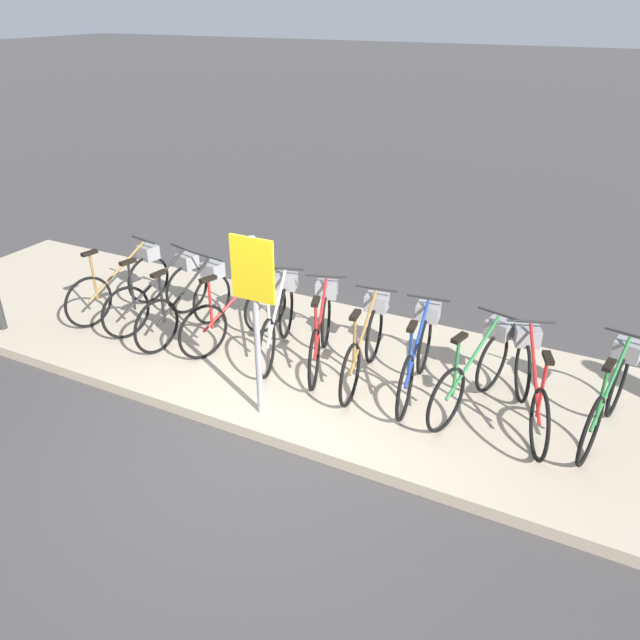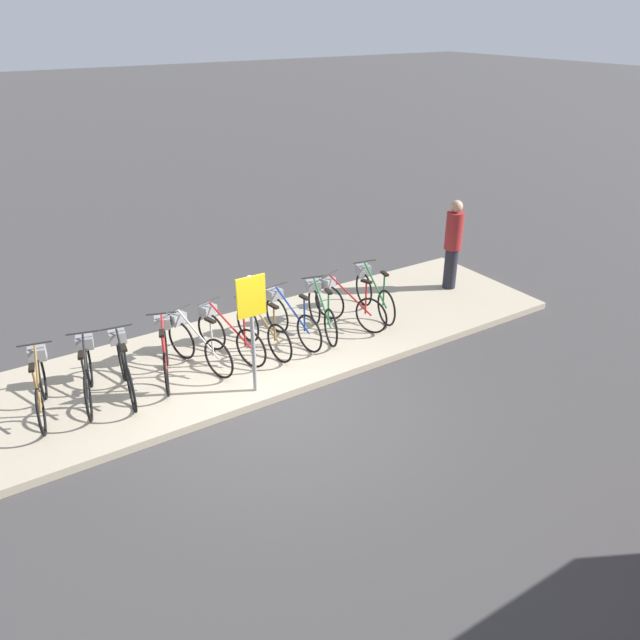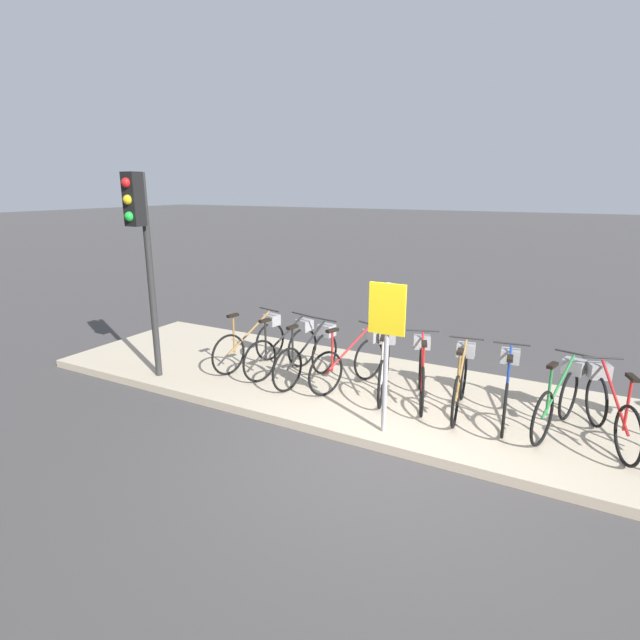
{
  "view_description": "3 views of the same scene",
  "coord_description": "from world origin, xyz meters",
  "px_view_note": "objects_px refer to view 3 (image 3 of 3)",
  "views": [
    {
      "loc": [
        2.71,
        -4.0,
        3.79
      ],
      "look_at": [
        -0.05,
        1.46,
        0.63
      ],
      "focal_mm": 35.0,
      "sensor_mm": 36.0,
      "label": 1
    },
    {
      "loc": [
        -3.56,
        -6.82,
        5.23
      ],
      "look_at": [
        1.25,
        0.67,
        0.76
      ],
      "focal_mm": 35.0,
      "sensor_mm": 36.0,
      "label": 2
    },
    {
      "loc": [
        1.84,
        -4.93,
        3.02
      ],
      "look_at": [
        -1.21,
        0.67,
        1.3
      ],
      "focal_mm": 28.0,
      "sensor_mm": 36.0,
      "label": 3
    }
  ],
  "objects_px": {
    "parked_bicycle_6": "(461,379)",
    "parked_bicycle_7": "(507,386)",
    "parked_bicycle_4": "(385,364)",
    "parked_bicycle_5": "(422,370)",
    "traffic_light": "(140,233)",
    "parked_bicycle_2": "(311,353)",
    "parked_bicycle_1": "(286,347)",
    "sign_post": "(386,333)",
    "parked_bicycle_3": "(353,358)",
    "parked_bicycle_8": "(560,396)",
    "parked_bicycle_9": "(609,406)",
    "parked_bicycle_0": "(254,341)"
  },
  "relations": [
    {
      "from": "parked_bicycle_1",
      "to": "parked_bicycle_9",
      "type": "bearing_deg",
      "value": -0.77
    },
    {
      "from": "parked_bicycle_6",
      "to": "traffic_light",
      "type": "xyz_separation_m",
      "value": [
        -4.47,
        -1.15,
        1.8
      ]
    },
    {
      "from": "parked_bicycle_0",
      "to": "parked_bicycle_8",
      "type": "height_order",
      "value": "same"
    },
    {
      "from": "parked_bicycle_0",
      "to": "parked_bicycle_1",
      "type": "height_order",
      "value": "same"
    },
    {
      "from": "parked_bicycle_0",
      "to": "parked_bicycle_4",
      "type": "xyz_separation_m",
      "value": [
        2.29,
        0.0,
        0.0
      ]
    },
    {
      "from": "parked_bicycle_0",
      "to": "parked_bicycle_5",
      "type": "bearing_deg",
      "value": 0.37
    },
    {
      "from": "parked_bicycle_5",
      "to": "sign_post",
      "type": "relative_size",
      "value": 0.81
    },
    {
      "from": "parked_bicycle_8",
      "to": "parked_bicycle_9",
      "type": "distance_m",
      "value": 0.52
    },
    {
      "from": "parked_bicycle_3",
      "to": "parked_bicycle_4",
      "type": "relative_size",
      "value": 0.99
    },
    {
      "from": "parked_bicycle_3",
      "to": "parked_bicycle_6",
      "type": "xyz_separation_m",
      "value": [
        1.6,
        -0.05,
        0.0
      ]
    },
    {
      "from": "parked_bicycle_1",
      "to": "parked_bicycle_2",
      "type": "xyz_separation_m",
      "value": [
        0.5,
        -0.1,
        0.0
      ]
    },
    {
      "from": "parked_bicycle_8",
      "to": "parked_bicycle_4",
      "type": "bearing_deg",
      "value": 178.32
    },
    {
      "from": "parked_bicycle_4",
      "to": "parked_bicycle_2",
      "type": "bearing_deg",
      "value": -174.03
    },
    {
      "from": "parked_bicycle_0",
      "to": "sign_post",
      "type": "bearing_deg",
      "value": -22.8
    },
    {
      "from": "parked_bicycle_7",
      "to": "parked_bicycle_8",
      "type": "bearing_deg",
      "value": -2.77
    },
    {
      "from": "parked_bicycle_0",
      "to": "parked_bicycle_1",
      "type": "xyz_separation_m",
      "value": [
        0.64,
        -0.02,
        0.0
      ]
    },
    {
      "from": "parked_bicycle_5",
      "to": "parked_bicycle_0",
      "type": "bearing_deg",
      "value": -179.63
    },
    {
      "from": "parked_bicycle_1",
      "to": "parked_bicycle_5",
      "type": "height_order",
      "value": "same"
    },
    {
      "from": "parked_bicycle_4",
      "to": "parked_bicycle_5",
      "type": "bearing_deg",
      "value": 1.47
    },
    {
      "from": "parked_bicycle_3",
      "to": "parked_bicycle_5",
      "type": "height_order",
      "value": "same"
    },
    {
      "from": "sign_post",
      "to": "parked_bicycle_4",
      "type": "bearing_deg",
      "value": 111.13
    },
    {
      "from": "parked_bicycle_4",
      "to": "parked_bicycle_9",
      "type": "relative_size",
      "value": 1.02
    },
    {
      "from": "parked_bicycle_0",
      "to": "parked_bicycle_1",
      "type": "relative_size",
      "value": 1.01
    },
    {
      "from": "parked_bicycle_1",
      "to": "parked_bicycle_5",
      "type": "xyz_separation_m",
      "value": [
        2.2,
        0.03,
        0.0
      ]
    },
    {
      "from": "parked_bicycle_0",
      "to": "parked_bicycle_4",
      "type": "relative_size",
      "value": 1.02
    },
    {
      "from": "parked_bicycle_3",
      "to": "traffic_light",
      "type": "xyz_separation_m",
      "value": [
        -2.87,
        -1.2,
        1.8
      ]
    },
    {
      "from": "parked_bicycle_5",
      "to": "parked_bicycle_6",
      "type": "height_order",
      "value": "same"
    },
    {
      "from": "parked_bicycle_5",
      "to": "sign_post",
      "type": "height_order",
      "value": "sign_post"
    },
    {
      "from": "parked_bicycle_1",
      "to": "parked_bicycle_4",
      "type": "distance_m",
      "value": 1.66
    },
    {
      "from": "parked_bicycle_3",
      "to": "parked_bicycle_4",
      "type": "bearing_deg",
      "value": 1.55
    },
    {
      "from": "parked_bicycle_7",
      "to": "parked_bicycle_0",
      "type": "bearing_deg",
      "value": 179.52
    },
    {
      "from": "parked_bicycle_6",
      "to": "parked_bicycle_7",
      "type": "bearing_deg",
      "value": 2.5
    },
    {
      "from": "parked_bicycle_9",
      "to": "traffic_light",
      "type": "height_order",
      "value": "traffic_light"
    },
    {
      "from": "parked_bicycle_8",
      "to": "sign_post",
      "type": "bearing_deg",
      "value": -149.45
    },
    {
      "from": "traffic_light",
      "to": "parked_bicycle_6",
      "type": "bearing_deg",
      "value": 14.42
    },
    {
      "from": "parked_bicycle_5",
      "to": "traffic_light",
      "type": "height_order",
      "value": "traffic_light"
    },
    {
      "from": "parked_bicycle_6",
      "to": "parked_bicycle_0",
      "type": "bearing_deg",
      "value": 179.01
    },
    {
      "from": "parked_bicycle_3",
      "to": "parked_bicycle_7",
      "type": "height_order",
      "value": "same"
    },
    {
      "from": "parked_bicycle_8",
      "to": "parked_bicycle_9",
      "type": "bearing_deg",
      "value": -1.47
    },
    {
      "from": "parked_bicycle_1",
      "to": "parked_bicycle_8",
      "type": "xyz_separation_m",
      "value": [
        3.95,
        -0.05,
        0.0
      ]
    },
    {
      "from": "traffic_light",
      "to": "parked_bicycle_2",
      "type": "bearing_deg",
      "value": 26.27
    },
    {
      "from": "parked_bicycle_2",
      "to": "parked_bicycle_8",
      "type": "relative_size",
      "value": 1.02
    },
    {
      "from": "parked_bicycle_1",
      "to": "parked_bicycle_7",
      "type": "height_order",
      "value": "same"
    },
    {
      "from": "parked_bicycle_0",
      "to": "traffic_light",
      "type": "bearing_deg",
      "value": -131.63
    },
    {
      "from": "parked_bicycle_2",
      "to": "parked_bicycle_4",
      "type": "bearing_deg",
      "value": 5.97
    },
    {
      "from": "parked_bicycle_4",
      "to": "parked_bicycle_8",
      "type": "relative_size",
      "value": 0.99
    },
    {
      "from": "parked_bicycle_9",
      "to": "parked_bicycle_3",
      "type": "bearing_deg",
      "value": 178.84
    },
    {
      "from": "parked_bicycle_0",
      "to": "parked_bicycle_6",
      "type": "relative_size",
      "value": 0.99
    },
    {
      "from": "parked_bicycle_6",
      "to": "parked_bicycle_8",
      "type": "distance_m",
      "value": 1.19
    },
    {
      "from": "parked_bicycle_5",
      "to": "parked_bicycle_8",
      "type": "relative_size",
      "value": 0.98
    }
  ]
}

